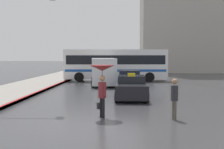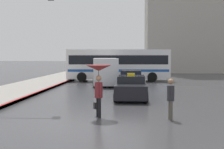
# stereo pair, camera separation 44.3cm
# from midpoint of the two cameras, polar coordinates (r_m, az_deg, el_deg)

# --- Properties ---
(ground_plane) EXTENTS (300.00, 300.00, 0.00)m
(ground_plane) POSITION_cam_midpoint_polar(r_m,az_deg,el_deg) (11.69, -5.45, -9.24)
(ground_plane) COLOR #38383A
(taxi) EXTENTS (1.91, 4.17, 1.54)m
(taxi) POSITION_cam_midpoint_polar(r_m,az_deg,el_deg) (18.59, 2.88, -2.48)
(taxi) COLOR black
(taxi) RESTS_ON ground_plane
(sedan_red) EXTENTS (1.91, 4.56, 1.41)m
(sedan_red) POSITION_cam_midpoint_polar(r_m,az_deg,el_deg) (24.83, 2.69, -1.02)
(sedan_red) COLOR navy
(sedan_red) RESTS_ON ground_plane
(ambulance_van) EXTENTS (2.53, 5.31, 2.36)m
(ambulance_van) POSITION_cam_midpoint_polar(r_m,az_deg,el_deg) (27.12, -2.04, 0.76)
(ambulance_van) COLOR silver
(ambulance_van) RESTS_ON ground_plane
(city_bus) EXTENTS (10.46, 3.08, 3.22)m
(city_bus) POSITION_cam_midpoint_polar(r_m,az_deg,el_deg) (31.99, 0.24, 2.01)
(city_bus) COLOR silver
(city_bus) RESTS_ON ground_plane
(pedestrian_with_umbrella) EXTENTS (1.06, 1.06, 2.18)m
(pedestrian_with_umbrella) POSITION_cam_midpoint_polar(r_m,az_deg,el_deg) (12.88, -2.80, -0.21)
(pedestrian_with_umbrella) COLOR black
(pedestrian_with_umbrella) RESTS_ON ground_plane
(pedestrian_man) EXTENTS (0.32, 0.45, 1.66)m
(pedestrian_man) POSITION_cam_midpoint_polar(r_m,az_deg,el_deg) (12.67, 10.37, -3.85)
(pedestrian_man) COLOR #4C473D
(pedestrian_man) RESTS_ON ground_plane
(traffic_light) EXTENTS (3.33, 0.38, 6.38)m
(traffic_light) POSITION_cam_midpoint_polar(r_m,az_deg,el_deg) (16.30, -18.26, 9.66)
(traffic_light) COLOR black
(traffic_light) RESTS_ON ground_plane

